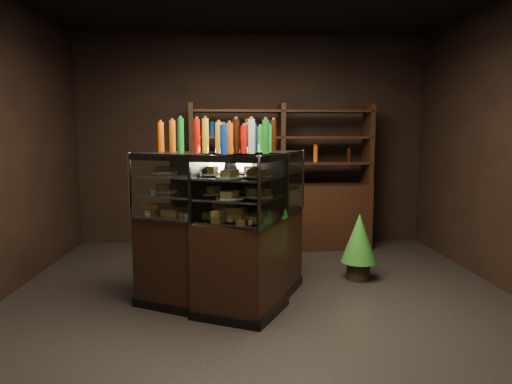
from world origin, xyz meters
TOP-DOWN VIEW (x-y plane):
  - ground at (0.00, 0.00)m, footprint 5.00×5.00m
  - room_shell at (0.00, 0.00)m, footprint 5.02×5.02m
  - display_case at (-0.28, 0.00)m, footprint 1.69×1.47m
  - food_display at (-0.28, -0.00)m, footprint 1.30×1.18m
  - bottles_top at (-0.28, 0.01)m, footprint 1.14×1.04m
  - potted_conifer at (1.11, 0.66)m, footprint 0.39×0.39m
  - back_shelving at (0.40, 2.05)m, footprint 2.50×0.50m

SIDE VIEW (x-z plane):
  - ground at x=0.00m, z-range 0.00..0.00m
  - potted_conifer at x=1.11m, z-range 0.06..0.89m
  - display_case at x=-0.28m, z-range -0.24..1.20m
  - back_shelving at x=0.40m, z-range -0.40..1.60m
  - food_display at x=-0.28m, z-range 0.84..1.28m
  - bottles_top at x=-0.28m, z-range 1.42..1.72m
  - room_shell at x=0.00m, z-range 0.44..3.45m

